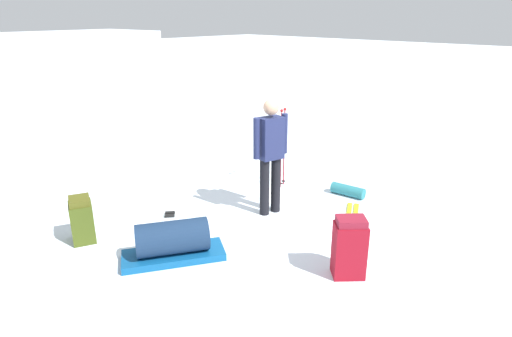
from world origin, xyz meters
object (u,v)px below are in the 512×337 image
object	(u,v)px
backpack_large_dark	(82,220)
ski_poles_planted_near	(283,144)
ski_pair_far	(170,216)
backpack_bright	(349,248)
ski_pair_near	(350,233)
skier_standing	(271,151)
sleeping_mat_rolled	(348,191)
gear_sled	(173,242)

from	to	relation	value
backpack_large_dark	ski_poles_planted_near	bearing A→B (deg)	-10.67
ski_pair_far	backpack_bright	bearing A→B (deg)	-79.43
ski_pair_near	backpack_large_dark	size ratio (longest dim) A/B	3.01
skier_standing	ski_poles_planted_near	world-z (taller)	skier_standing
backpack_bright	sleeping_mat_rolled	xyz separation A→B (m)	(1.96, 1.25, -0.26)
ski_pair_near	skier_standing	bearing A→B (deg)	101.18
backpack_large_dark	gear_sled	xyz separation A→B (m)	(0.54, -1.21, -0.07)
ski_poles_planted_near	sleeping_mat_rolled	bearing A→B (deg)	-69.01
skier_standing	backpack_large_dark	world-z (taller)	skier_standing
ski_pair_far	gear_sled	size ratio (longest dim) A/B	1.13
ski_pair_far	gear_sled	bearing A→B (deg)	-123.36
sleeping_mat_rolled	skier_standing	bearing A→B (deg)	159.78
backpack_bright	ski_poles_planted_near	size ratio (longest dim) A/B	0.53
ski_poles_planted_near	backpack_large_dark	bearing A→B (deg)	169.33
skier_standing	sleeping_mat_rolled	size ratio (longest dim) A/B	3.09
backpack_bright	ski_poles_planted_near	xyz separation A→B (m)	(1.55, 2.31, 0.40)
ski_pair_far	gear_sled	world-z (taller)	gear_sled
ski_poles_planted_near	sleeping_mat_rolled	size ratio (longest dim) A/B	2.45
ski_pair_far	ski_poles_planted_near	distance (m)	2.22
sleeping_mat_rolled	ski_poles_planted_near	bearing A→B (deg)	110.99
ski_poles_planted_near	sleeping_mat_rolled	xyz separation A→B (m)	(0.41, -1.06, -0.66)
gear_sled	backpack_large_dark	bearing A→B (deg)	113.95
ski_pair_far	ski_pair_near	bearing A→B (deg)	-58.08
ski_pair_far	backpack_large_dark	size ratio (longest dim) A/B	2.39
gear_sled	ski_pair_near	bearing A→B (deg)	-30.78
ski_poles_planted_near	gear_sled	distance (m)	2.83
sleeping_mat_rolled	ski_pair_near	bearing A→B (deg)	-145.99
ski_poles_planted_near	sleeping_mat_rolled	distance (m)	1.31
ski_pair_near	ski_poles_planted_near	distance (m)	2.07
backpack_bright	ski_pair_near	bearing A→B (deg)	30.63
sleeping_mat_rolled	backpack_bright	bearing A→B (deg)	-147.45
gear_sled	skier_standing	bearing A→B (deg)	1.05
ski_pair_far	sleeping_mat_rolled	world-z (taller)	sleeping_mat_rolled
ski_pair_far	ski_poles_planted_near	size ratio (longest dim) A/B	1.07
backpack_large_dark	gear_sled	bearing A→B (deg)	-66.05
backpack_bright	ski_pair_far	bearing A→B (deg)	100.57
backpack_bright	sleeping_mat_rolled	world-z (taller)	backpack_bright
skier_standing	gear_sled	world-z (taller)	skier_standing
ski_pair_far	backpack_bright	xyz separation A→B (m)	(0.51, -2.71, 0.34)
ski_pair_near	gear_sled	world-z (taller)	gear_sled
ski_pair_near	ski_pair_far	world-z (taller)	same
ski_pair_far	backpack_large_dark	world-z (taller)	backpack_large_dark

